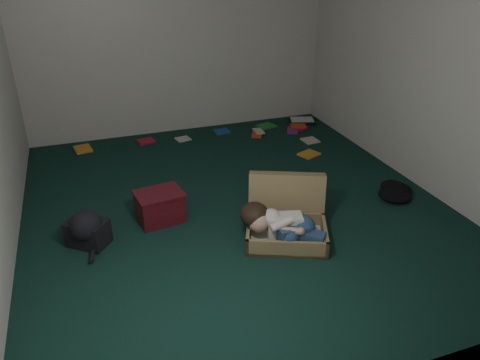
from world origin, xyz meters
TOP-DOWN VIEW (x-y plane):
  - floor at (0.00, 0.00)m, footprint 4.50×4.50m
  - wall_back at (0.00, 2.25)m, footprint 4.50×0.00m
  - wall_front at (0.00, -2.25)m, footprint 4.50×0.00m
  - wall_right at (2.00, 0.00)m, footprint 0.00×4.50m
  - suitcase at (0.27, -0.63)m, footprint 0.90×0.89m
  - person at (0.15, -0.77)m, footprint 0.66×0.56m
  - maroon_bin at (-0.75, -0.04)m, footprint 0.46×0.39m
  - backpack at (-1.41, -0.22)m, footprint 0.53×0.52m
  - clothing_pile at (1.70, -0.34)m, footprint 0.54×0.50m
  - paper_tray at (1.70, 1.94)m, footprint 0.43×0.37m
  - book_scatter at (0.62, 1.69)m, footprint 3.14×1.35m

SIDE VIEW (x-z plane):
  - floor at x=0.00m, z-range 0.00..0.00m
  - book_scatter at x=0.62m, z-range 0.00..0.02m
  - paper_tray at x=1.70m, z-range 0.00..0.05m
  - clothing_pile at x=1.70m, z-range 0.00..0.14m
  - backpack at x=-1.41m, z-range 0.00..0.25m
  - maroon_bin at x=-0.75m, z-range 0.00..0.29m
  - suitcase at x=0.27m, z-range -0.10..0.40m
  - person at x=0.15m, z-range 0.04..0.35m
  - wall_back at x=0.00m, z-range -0.95..3.55m
  - wall_front at x=0.00m, z-range -0.95..3.55m
  - wall_right at x=2.00m, z-range -0.95..3.55m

